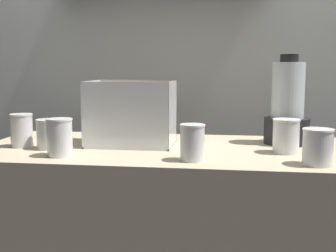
# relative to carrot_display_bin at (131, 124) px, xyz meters

# --- Properties ---
(back_wall_unit) EXTENTS (2.60, 0.24, 2.50)m
(back_wall_unit) POSITION_rel_carrot_display_bin_xyz_m (0.14, 0.73, 0.28)
(back_wall_unit) COLOR silver
(back_wall_unit) RESTS_ON ground_plane
(carrot_display_bin) EXTENTS (0.32, 0.22, 0.24)m
(carrot_display_bin) POSITION_rel_carrot_display_bin_xyz_m (0.00, 0.00, 0.00)
(carrot_display_bin) COLOR white
(carrot_display_bin) RESTS_ON counter
(blender_pitcher) EXTENTS (0.17, 0.17, 0.34)m
(blender_pitcher) POSITION_rel_carrot_display_bin_xyz_m (0.59, 0.11, 0.05)
(blender_pitcher) COLOR black
(blender_pitcher) RESTS_ON counter
(juice_cup_orange_far_left) EXTENTS (0.08, 0.08, 0.12)m
(juice_cup_orange_far_left) POSITION_rel_carrot_display_bin_xyz_m (-0.39, -0.10, -0.02)
(juice_cup_orange_far_left) COLOR white
(juice_cup_orange_far_left) RESTS_ON counter
(juice_cup_mango_left) EXTENTS (0.09, 0.09, 0.11)m
(juice_cup_mango_left) POSITION_rel_carrot_display_bin_xyz_m (-0.28, -0.12, -0.03)
(juice_cup_mango_left) COLOR white
(juice_cup_mango_left) RESTS_ON counter
(juice_cup_orange_middle) EXTENTS (0.09, 0.09, 0.13)m
(juice_cup_orange_middle) POSITION_rel_carrot_display_bin_xyz_m (-0.19, -0.24, -0.03)
(juice_cup_orange_middle) COLOR white
(juice_cup_orange_middle) RESTS_ON counter
(juice_cup_mango_right) EXTENTS (0.08, 0.08, 0.12)m
(juice_cup_mango_right) POSITION_rel_carrot_display_bin_xyz_m (0.25, -0.25, -0.03)
(juice_cup_mango_right) COLOR white
(juice_cup_mango_right) RESTS_ON counter
(juice_cup_carrot_far_right) EXTENTS (0.09, 0.09, 0.12)m
(juice_cup_carrot_far_right) POSITION_rel_carrot_display_bin_xyz_m (0.56, -0.08, -0.03)
(juice_cup_carrot_far_right) COLOR white
(juice_cup_carrot_far_right) RESTS_ON counter
(juice_cup_carrot_rightmost) EXTENTS (0.09, 0.09, 0.11)m
(juice_cup_carrot_rightmost) POSITION_rel_carrot_display_bin_xyz_m (0.63, -0.26, -0.03)
(juice_cup_carrot_rightmost) COLOR white
(juice_cup_carrot_rightmost) RESTS_ON counter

